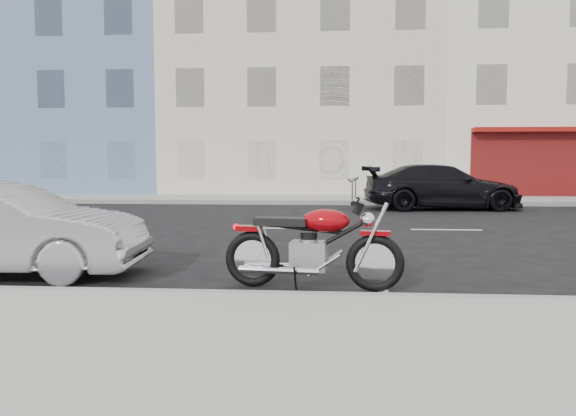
# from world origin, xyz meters

# --- Properties ---
(ground) EXTENTS (120.00, 120.00, 0.00)m
(ground) POSITION_xyz_m (0.00, 0.00, 0.00)
(ground) COLOR black
(ground) RESTS_ON ground
(sidewalk_far) EXTENTS (80.00, 3.40, 0.15)m
(sidewalk_far) POSITION_xyz_m (-5.00, 8.70, 0.07)
(sidewalk_far) COLOR gray
(sidewalk_far) RESTS_ON ground
(curb_far) EXTENTS (80.00, 0.12, 0.16)m
(curb_far) POSITION_xyz_m (-5.00, 7.00, 0.08)
(curb_far) COLOR gray
(curb_far) RESTS_ON ground
(bldg_blue) EXTENTS (12.00, 12.00, 13.00)m
(bldg_blue) POSITION_xyz_m (-14.00, 16.30, 6.50)
(bldg_blue) COLOR slate
(bldg_blue) RESTS_ON ground
(bldg_cream) EXTENTS (12.00, 12.00, 11.50)m
(bldg_cream) POSITION_xyz_m (-2.00, 16.30, 5.75)
(bldg_cream) COLOR beige
(bldg_cream) RESTS_ON ground
(bldg_corner) EXTENTS (14.00, 12.00, 12.50)m
(bldg_corner) POSITION_xyz_m (11.00, 16.30, 6.25)
(bldg_corner) COLOR beige
(bldg_corner) RESTS_ON ground
(motorcycle) EXTENTS (2.22, 0.73, 1.11)m
(motorcycle) POSITION_xyz_m (-0.08, -6.25, 0.51)
(motorcycle) COLOR black
(motorcycle) RESTS_ON ground
(car_far) EXTENTS (5.18, 2.48, 1.46)m
(car_far) POSITION_xyz_m (2.96, 5.49, 0.73)
(car_far) COLOR black
(car_far) RESTS_ON ground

